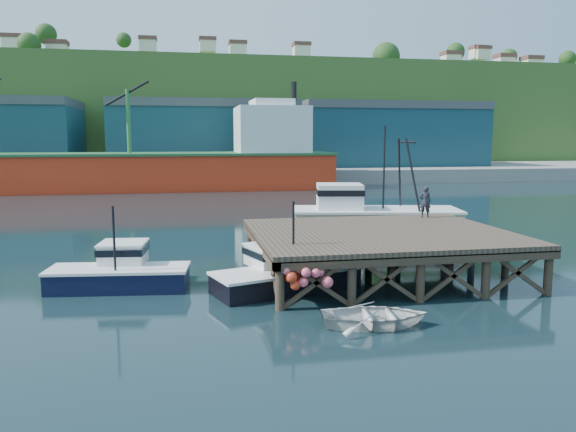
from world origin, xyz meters
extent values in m
plane|color=black|center=(0.00, 0.00, 0.00)|extent=(300.00, 300.00, 0.00)
cube|color=brown|center=(5.50, 0.00, 2.00)|extent=(12.00, 10.00, 0.25)
cube|color=#473828|center=(5.50, -4.85, 1.75)|extent=(12.00, 0.30, 0.35)
cylinder|color=#473828|center=(-0.20, -4.70, 0.80)|extent=(0.36, 0.36, 2.60)
cylinder|color=#473828|center=(11.20, -4.70, 0.80)|extent=(0.36, 0.36, 2.60)
cylinder|color=#473828|center=(-0.20, 4.70, 0.80)|extent=(0.36, 0.36, 2.60)
cylinder|color=#473828|center=(11.20, 4.70, 0.80)|extent=(0.36, 0.36, 2.60)
cube|color=gray|center=(0.00, 70.00, 1.00)|extent=(160.00, 40.00, 2.00)
cube|color=#18404F|center=(0.00, 65.00, 6.50)|extent=(28.00, 16.00, 9.00)
cube|color=#18404F|center=(30.00, 65.00, 6.50)|extent=(30.00, 16.00, 9.00)
cube|color=red|center=(-12.00, 48.00, 2.20)|extent=(55.00, 9.50, 4.40)
cube|color=#26592D|center=(-12.00, 48.00, 4.50)|extent=(55.50, 10.00, 0.30)
cube|color=silver|center=(8.00, 48.00, 7.50)|extent=(9.00, 9.00, 6.00)
cube|color=silver|center=(8.00, 48.00, 10.80)|extent=(5.00, 7.00, 1.20)
cylinder|color=black|center=(11.00, 48.00, 12.50)|extent=(0.70, 0.70, 2.50)
cube|color=#2D511E|center=(0.00, 100.00, 11.00)|extent=(220.00, 50.00, 22.00)
cube|color=black|center=(-6.53, -0.50, 0.45)|extent=(6.04, 2.78, 0.91)
cube|color=silver|center=(-6.53, -0.50, 0.93)|extent=(6.16, 2.84, 0.12)
cube|color=silver|center=(-6.41, 0.54, 1.36)|extent=(2.11, 2.11, 0.91)
cube|color=black|center=(-6.41, 0.54, 1.56)|extent=(2.23, 2.23, 0.30)
cylinder|color=black|center=(-6.60, -1.08, 2.31)|extent=(0.10, 0.10, 2.82)
cube|color=black|center=(0.56, -1.99, 0.43)|extent=(6.64, 4.10, 0.86)
cube|color=silver|center=(0.56, -1.99, 0.88)|extent=(6.77, 4.18, 0.12)
cube|color=silver|center=(0.22, -0.92, 1.30)|extent=(2.61, 2.61, 0.86)
cube|color=black|center=(0.22, -0.92, 1.49)|extent=(2.75, 2.75, 0.29)
cylinder|color=black|center=(0.75, -2.58, 2.40)|extent=(0.10, 0.10, 3.07)
sphere|color=#DF5265|center=(0.38, -4.67, 1.06)|extent=(0.40, 0.40, 0.40)
sphere|color=#DF5265|center=(1.25, -4.47, 1.25)|extent=(0.40, 0.40, 0.40)
sphere|color=red|center=(0.86, -4.95, 1.44)|extent=(0.40, 0.40, 0.40)
cube|color=#D8BC8C|center=(8.87, 9.96, 0.88)|extent=(11.23, 5.71, 1.75)
cube|color=silver|center=(8.87, 9.96, 1.80)|extent=(11.46, 5.94, 0.15)
cube|color=silver|center=(6.44, 9.96, 2.63)|extent=(3.40, 3.24, 1.75)
cube|color=black|center=(6.44, 9.96, 3.02)|extent=(3.51, 3.36, 0.39)
cylinder|color=black|center=(9.36, 9.96, 4.38)|extent=(0.12, 0.12, 5.85)
imported|color=silver|center=(2.71, -7.18, 0.38)|extent=(4.04, 3.13, 0.77)
imported|color=black|center=(9.55, 3.92, 2.99)|extent=(0.72, 0.57, 1.73)
camera|label=1|loc=(-3.79, -25.11, 6.52)|focal=35.00mm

